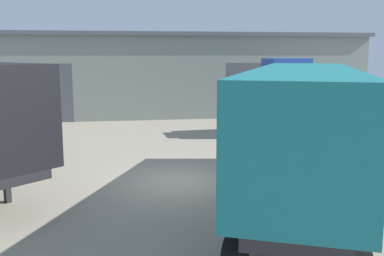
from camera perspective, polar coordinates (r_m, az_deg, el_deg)
ground_plane at (r=15.10m, az=-1.48°, el=-6.85°), size 60.00×60.00×0.00m
warehouse_building at (r=32.97m, az=-5.71°, el=6.96°), size 29.73×9.56×5.55m
tractor_unit_blue at (r=23.59m, az=12.01°, el=3.55°), size 2.97×6.26×3.97m
container_trailer_red at (r=12.44m, az=13.90°, el=1.05°), size 6.79×11.39×3.85m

